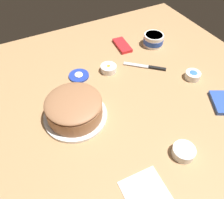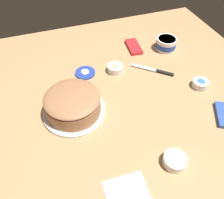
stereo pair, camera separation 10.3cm
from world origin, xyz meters
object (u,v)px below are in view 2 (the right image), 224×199
(frosting_tub_lid, at_px, (85,73))
(sprinkle_bowl_orange, at_px, (115,68))
(paper_napkin, at_px, (128,196))
(sprinkle_bowl_blue, at_px, (200,83))
(spreading_knife, at_px, (156,71))
(frosted_cake, at_px, (73,104))
(frosting_tub, at_px, (166,44))
(candy_box_upper, at_px, (134,47))
(sprinkle_bowl_rainbow, at_px, (175,160))

(frosting_tub_lid, xyz_separation_m, sprinkle_bowl_orange, (-0.03, -0.16, 0.01))
(paper_napkin, bearing_deg, sprinkle_bowl_blue, -54.46)
(spreading_knife, xyz_separation_m, sprinkle_bowl_blue, (-0.18, -0.16, 0.01))
(sprinkle_bowl_blue, xyz_separation_m, sprinkle_bowl_orange, (0.25, 0.36, -0.00))
(frosted_cake, bearing_deg, frosting_tub_lid, -24.75)
(sprinkle_bowl_orange, bearing_deg, paper_napkin, 164.27)
(frosting_tub_lid, height_order, spreading_knife, frosting_tub_lid)
(frosted_cake, bearing_deg, spreading_knife, -74.15)
(frosting_tub, height_order, candy_box_upper, frosting_tub)
(sprinkle_bowl_rainbow, bearing_deg, frosting_tub, -25.60)
(frosted_cake, relative_size, candy_box_upper, 1.83)
(frosting_tub_lid, xyz_separation_m, sprinkle_bowl_rainbow, (-0.62, -0.19, 0.01))
(frosting_tub, height_order, sprinkle_bowl_rainbow, frosting_tub)
(candy_box_upper, height_order, paper_napkin, candy_box_upper)
(sprinkle_bowl_blue, height_order, candy_box_upper, sprinkle_bowl_blue)
(frosted_cake, xyz_separation_m, sprinkle_bowl_rainbow, (-0.37, -0.30, -0.03))
(candy_box_upper, distance_m, paper_napkin, 0.89)
(paper_napkin, bearing_deg, frosting_tub_lid, -1.72)
(sprinkle_bowl_rainbow, xyz_separation_m, paper_napkin, (-0.06, 0.21, -0.02))
(frosted_cake, relative_size, frosting_tub_lid, 2.65)
(sprinkle_bowl_rainbow, bearing_deg, sprinkle_bowl_orange, 2.92)
(frosting_tub_lid, bearing_deg, spreading_knife, -106.59)
(frosting_tub, bearing_deg, sprinkle_bowl_blue, -178.63)
(sprinkle_bowl_orange, bearing_deg, frosted_cake, 127.89)
(frosted_cake, height_order, sprinkle_bowl_blue, frosted_cake)
(sprinkle_bowl_blue, distance_m, sprinkle_bowl_rainbow, 0.47)
(frosting_tub, xyz_separation_m, frosting_tub_lid, (-0.06, 0.52, -0.03))
(sprinkle_bowl_orange, bearing_deg, frosting_tub, -74.70)
(frosting_tub, bearing_deg, paper_napkin, 144.05)
(sprinkle_bowl_rainbow, relative_size, candy_box_upper, 0.57)
(frosted_cake, height_order, paper_napkin, frosted_cake)
(frosted_cake, xyz_separation_m, candy_box_upper, (0.38, -0.45, -0.04))
(frosting_tub, distance_m, paper_napkin, 0.91)
(frosting_tub_lid, distance_m, candy_box_upper, 0.36)
(frosting_tub_lid, bearing_deg, sprinkle_bowl_rainbow, -162.82)
(sprinkle_bowl_blue, distance_m, candy_box_upper, 0.46)
(frosting_tub, xyz_separation_m, sprinkle_bowl_blue, (-0.35, -0.01, -0.02))
(frosting_tub_lid, distance_m, sprinkle_bowl_orange, 0.16)
(spreading_knife, xyz_separation_m, sprinkle_bowl_rainbow, (-0.51, 0.18, 0.01))
(sprinkle_bowl_orange, height_order, paper_napkin, sprinkle_bowl_orange)
(spreading_knife, relative_size, paper_napkin, 1.27)
(sprinkle_bowl_orange, xyz_separation_m, candy_box_upper, (0.17, -0.18, -0.01))
(spreading_knife, relative_size, sprinkle_bowl_orange, 2.21)
(sprinkle_bowl_rainbow, distance_m, candy_box_upper, 0.76)
(frosting_tub_lid, bearing_deg, paper_napkin, 178.28)
(frosted_cake, height_order, frosting_tub_lid, frosted_cake)
(frosting_tub_lid, height_order, candy_box_upper, candy_box_upper)
(frosting_tub_lid, xyz_separation_m, paper_napkin, (-0.68, 0.02, -0.00))
(frosted_cake, distance_m, sprinkle_bowl_blue, 0.64)
(frosting_tub, xyz_separation_m, paper_napkin, (-0.74, 0.54, -0.03))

